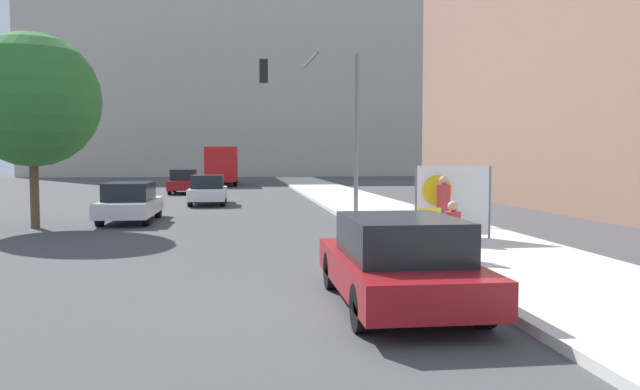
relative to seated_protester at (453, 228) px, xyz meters
The scene contains 15 objects.
ground_plane 3.97m from the seated_protester, 127.81° to the right, with size 160.00×160.00×0.00m, color #444447.
sidewalk_curb 12.04m from the seated_protester, 83.38° to the left, with size 4.10×90.00×0.15m, color beige.
building_backdrop_far 70.72m from the seated_protester, 93.62° to the left, with size 52.00×12.00×28.54m.
building_backdrop_right 20.89m from the seated_protester, 47.41° to the left, with size 10.00×32.00×15.63m.
seated_protester is the anchor object (origin of this frame).
jogger_on_sidewalk 2.91m from the seated_protester, 75.49° to the left, with size 0.34×0.34×1.67m.
pedestrian_behind 4.47m from the seated_protester, 72.28° to the left, with size 0.34×0.34×1.85m.
protest_banner 3.50m from the seated_protester, 71.08° to the left, with size 2.06×0.06×1.92m.
traffic_light_pole 11.23m from the seated_protester, 97.23° to the left, with size 3.68×3.45×5.99m.
parked_car_curbside 3.75m from the seated_protester, 121.55° to the right, with size 1.87×4.37×1.39m.
car_on_road_nearest 13.22m from the seated_protester, 128.65° to the left, with size 1.74×4.65×1.40m.
car_on_road_midblock 19.30m from the seated_protester, 108.01° to the left, with size 1.72×4.43×1.45m.
car_on_road_distant 29.30m from the seated_protester, 105.86° to the left, with size 1.73×4.43×1.55m.
city_bus_on_road 41.61m from the seated_protester, 98.23° to the left, with size 2.50×10.47×3.14m.
street_tree_near_curb 14.40m from the seated_protester, 141.55° to the left, with size 4.30×4.30×6.28m.
Camera 1 is at (-1.93, -9.29, 2.27)m, focal length 35.00 mm.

